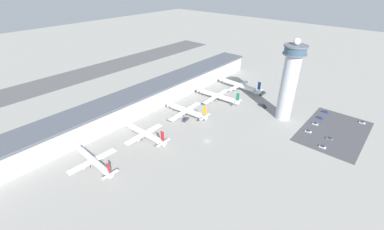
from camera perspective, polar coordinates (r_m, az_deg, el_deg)
ground_plane at (r=175.64m, az=3.41°, el=-5.81°), size 1000.00×1000.00×0.00m
terminal_building at (r=214.75m, az=-11.45°, el=3.24°), size 276.74×25.00×16.98m
runway_strip at (r=310.97m, az=-24.81°, el=7.66°), size 415.11×44.00×0.01m
control_tower at (r=202.17m, az=20.83°, el=7.16°), size 16.49×16.49×61.67m
parking_lot_surface at (r=212.09m, az=29.01°, el=-3.17°), size 64.00×40.00×0.01m
airplane_gate_alpha at (r=163.69m, az=-21.06°, el=-9.45°), size 30.34×37.85×11.39m
airplane_gate_bravo at (r=178.66m, az=-10.47°, el=-4.09°), size 31.13×37.51×12.94m
airplane_gate_charlie at (r=203.76m, az=-1.32°, el=0.95°), size 37.32×38.13×13.61m
airplane_gate_delta at (r=228.85m, az=5.60°, el=4.24°), size 36.46×43.14×12.79m
airplane_gate_echo at (r=254.18m, az=10.43°, el=6.49°), size 32.21×45.49×13.74m
service_truck_catering at (r=249.57m, az=15.41°, el=4.63°), size 8.50×2.72×2.90m
service_truck_fuel at (r=198.19m, az=-1.45°, el=-0.99°), size 6.57×3.60×2.58m
service_truck_baggage at (r=226.29m, az=15.40°, el=1.96°), size 4.70×7.87×2.49m
car_navy_sedan at (r=224.52m, az=26.52°, el=-0.58°), size 1.87×4.56×1.42m
car_silver_sedan at (r=233.92m, az=33.62°, el=-1.40°), size 1.92×4.16×1.45m
car_black_suv at (r=189.38m, az=27.00°, el=-6.32°), size 1.76×4.25×1.54m
car_yellow_taxi at (r=214.27m, az=25.68°, el=-1.77°), size 1.85×4.12×1.57m
car_red_hatchback at (r=200.50m, az=28.25°, el=-4.64°), size 1.91×4.46×1.44m
car_grey_coupe at (r=202.53m, az=24.40°, el=-3.31°), size 1.90×4.48×1.43m
car_maroon_suv at (r=236.02m, az=27.47°, el=0.62°), size 1.88×4.82×1.50m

